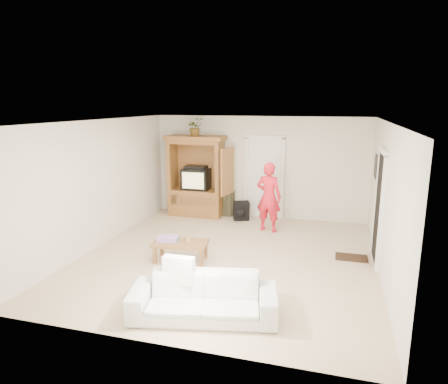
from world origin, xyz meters
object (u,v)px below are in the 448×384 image
Objects in this scene: man at (269,197)px; coffee_table at (181,244)px; sofa at (203,297)px; armoire at (197,181)px.

coffee_table is (-1.28, -2.25, -0.48)m from man.
sofa is (-0.21, -4.06, -0.52)m from man.
man is 0.80× the size of sofa.
sofa reaches higher than coffee_table.
sofa is at bearing 98.60° from man.
armoire is 2.20m from man.
armoire is 1.97× the size of coffee_table.
man reaches higher than sofa.
armoire is 1.30× the size of man.
armoire is 3.23m from coffee_table.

